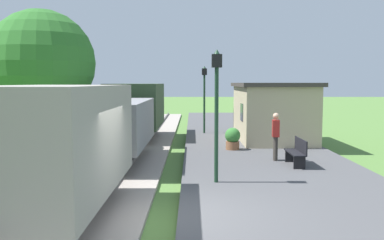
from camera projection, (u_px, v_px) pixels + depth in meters
The scene contains 14 objects.
ground_plane at pixel (169, 226), 8.79m from camera, with size 160.00×160.00×0.00m, color #517A38.
platform_slab at pixel (320, 221), 8.77m from camera, with size 6.00×60.00×0.25m, color #4C4C4F.
track_ballast at pixel (56, 224), 8.79m from camera, with size 3.80×60.00×0.12m, color #9E9389.
rail_near at pixel (90, 218), 8.77m from camera, with size 0.07×60.00×0.14m, color slate.
rail_far at pixel (22, 218), 8.77m from camera, with size 0.07×60.00×0.14m, color slate.
freight_train at pixel (113, 122), 15.15m from camera, with size 2.50×19.40×2.72m.
station_hut at pixel (273, 111), 20.18m from camera, with size 3.50×5.80×2.78m.
bench_near_hut at pixel (298, 152), 13.97m from camera, with size 0.42×1.50×0.91m.
bench_down_platform at pixel (253, 123), 24.15m from camera, with size 0.42×1.50×0.91m.
person_waiting at pixel (276, 135), 14.84m from camera, with size 0.28×0.40×1.71m.
potted_planter at pixel (233, 138), 17.30m from camera, with size 0.64×0.64×0.92m.
lamp_post_near at pixel (217, 91), 11.43m from camera, with size 0.28×0.28×3.70m.
lamp_post_far at pixel (205, 87), 22.81m from camera, with size 0.28×0.28×3.70m.
tree_trackside_far at pixel (42, 63), 18.08m from camera, with size 4.60×4.60×6.20m.
Camera 1 is at (0.50, -8.55, 3.04)m, focal length 38.85 mm.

